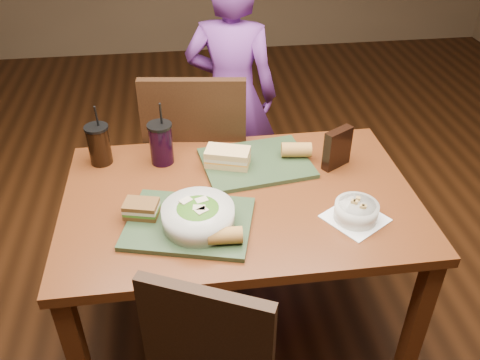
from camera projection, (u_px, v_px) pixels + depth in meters
name	position (u px, v px, depth m)	size (l,w,h in m)	color
ground	(240.00, 327.00, 2.31)	(6.00, 6.00, 0.00)	#381C0B
dining_table	(240.00, 214.00, 1.93)	(1.30, 0.85, 0.75)	#5A2A12
chair_far	(195.00, 160.00, 2.40)	(0.50, 0.50, 1.03)	black
diner	(232.00, 95.00, 2.74)	(0.50, 0.33, 1.36)	#73338E
tray_near	(189.00, 223.00, 1.74)	(0.42, 0.32, 0.02)	#273A22
tray_far	(256.00, 163.00, 2.05)	(0.42, 0.32, 0.02)	#273A22
salad_bowl	(198.00, 215.00, 1.69)	(0.24, 0.24, 0.08)	silver
soup_bowl	(356.00, 211.00, 1.75)	(0.25, 0.25, 0.07)	white
sandwich_near	(141.00, 209.00, 1.74)	(0.13, 0.10, 0.05)	#593819
sandwich_far	(228.00, 157.00, 2.00)	(0.19, 0.14, 0.07)	tan
baguette_near	(225.00, 236.00, 1.63)	(0.06, 0.06, 0.11)	#AD7533
baguette_far	(296.00, 150.00, 2.05)	(0.06, 0.06, 0.12)	#AD7533
cup_cola	(99.00, 144.00, 2.02)	(0.09, 0.09, 0.26)	black
cup_berry	(161.00, 143.00, 2.02)	(0.10, 0.10, 0.27)	black
chip_bag	(337.00, 148.00, 2.00)	(0.13, 0.04, 0.16)	black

